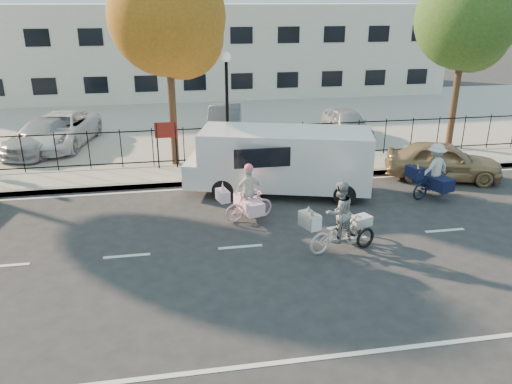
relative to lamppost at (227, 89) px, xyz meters
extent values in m
plane|color=#333334|center=(-0.50, -6.80, -3.11)|extent=(120.00, 120.00, 0.00)
cube|color=#A8A399|center=(-0.50, -1.75, -3.04)|extent=(60.00, 0.10, 0.15)
cube|color=#A8A399|center=(-0.50, -0.70, -3.04)|extent=(60.00, 2.20, 0.15)
cube|color=#A8A399|center=(-0.50, 8.20, -3.04)|extent=(60.00, 15.60, 0.15)
cube|color=silver|center=(-0.50, 18.20, -0.11)|extent=(34.00, 10.00, 6.00)
cylinder|color=black|center=(0.00, 0.00, -0.96)|extent=(0.12, 0.12, 4.00)
sphere|color=white|center=(0.00, 0.00, 1.19)|extent=(0.36, 0.36, 0.36)
cylinder|color=black|center=(-2.70, 0.00, -2.06)|extent=(0.06, 0.06, 1.80)
cylinder|color=black|center=(-2.00, 0.00, -2.06)|extent=(0.06, 0.06, 1.80)
cube|color=#59140F|center=(-2.35, 0.00, -1.46)|extent=(0.85, 0.04, 0.60)
imported|color=silver|center=(2.05, -7.34, -2.63)|extent=(1.93, 1.24, 0.96)
imported|color=white|center=(2.05, -7.34, -2.04)|extent=(0.98, 0.88, 1.67)
cube|color=white|center=(1.16, -7.68, -2.05)|extent=(0.50, 0.66, 0.38)
cone|color=white|center=(1.16, -7.55, -1.80)|extent=(0.15, 0.15, 0.19)
cone|color=white|center=(1.16, -7.81, -1.80)|extent=(0.15, 0.15, 0.19)
torus|color=black|center=(2.79, -7.43, -2.82)|extent=(0.59, 0.29, 0.59)
torus|color=black|center=(2.79, -6.69, -2.82)|extent=(0.59, 0.29, 0.59)
cube|color=white|center=(2.79, -7.06, -2.48)|extent=(0.63, 0.54, 0.27)
imported|color=#FFC2D7|center=(0.02, -5.05, -2.65)|extent=(1.61, 0.83, 0.93)
imported|color=silver|center=(0.02, -5.05, -2.18)|extent=(0.92, 0.57, 1.46)
cube|color=#FFC2D2|center=(-0.79, -5.27, -2.18)|extent=(0.40, 0.57, 0.33)
cone|color=white|center=(-0.79, -5.27, -1.89)|extent=(0.11, 0.11, 0.30)
cube|color=#FFC2D2|center=(0.02, -5.05, -2.60)|extent=(0.81, 1.30, 0.37)
sphere|color=pink|center=(0.02, -5.05, -1.46)|extent=(0.26, 0.26, 0.26)
imported|color=black|center=(6.44, -4.25, -2.65)|extent=(1.88, 1.15, 0.93)
imported|color=silver|center=(6.44, -4.25, -2.07)|extent=(1.19, 0.91, 1.63)
cube|color=#0F1432|center=(5.55, -4.55, -2.08)|extent=(0.48, 0.64, 0.37)
cone|color=gold|center=(5.55, -4.36, -1.87)|extent=(0.12, 0.24, 0.33)
cone|color=gold|center=(5.55, -4.73, -1.87)|extent=(0.12, 0.24, 0.33)
cube|color=#0F1432|center=(6.44, -4.25, -2.54)|extent=(0.97, 1.46, 0.41)
cube|color=white|center=(1.60, -3.00, -1.85)|extent=(6.02, 3.58, 1.89)
cube|color=white|center=(-1.50, -3.00, -2.38)|extent=(1.07, 2.11, 0.84)
cylinder|color=black|center=(-0.40, -3.92, -2.75)|extent=(0.78, 0.46, 0.73)
cylinder|color=black|center=(-0.40, -2.08, -2.75)|extent=(0.78, 0.46, 0.73)
cylinder|color=black|center=(3.59, -3.92, -2.75)|extent=(0.78, 0.46, 0.73)
cylinder|color=black|center=(3.59, -2.08, -2.75)|extent=(0.78, 0.46, 0.73)
imported|color=#9D7E55|center=(7.70, -2.59, -2.41)|extent=(4.44, 2.97, 1.40)
imported|color=#ADAFB5|center=(-7.55, 3.38, -2.29)|extent=(3.44, 4.97, 1.34)
imported|color=white|center=(-7.01, 4.01, -2.24)|extent=(3.31, 5.53, 1.44)
imported|color=#4B4D52|center=(0.38, 4.45, -2.25)|extent=(2.18, 4.51, 1.42)
imported|color=#ABACB3|center=(6.06, 3.31, -2.30)|extent=(1.60, 3.89, 1.32)
cylinder|color=#442D1D|center=(-2.05, 0.50, -0.62)|extent=(0.28, 0.28, 4.98)
sphere|color=#9F6219|center=(-2.05, 0.50, 2.58)|extent=(4.27, 4.27, 4.27)
sphere|color=#9F6219|center=(-1.55, 0.70, 1.87)|extent=(3.13, 3.13, 3.13)
cylinder|color=#442D1D|center=(9.99, 0.94, -0.68)|extent=(0.28, 0.28, 4.87)
sphere|color=#385B1E|center=(9.99, 0.94, 2.45)|extent=(4.17, 4.17, 4.17)
sphere|color=#385B1E|center=(10.49, 1.14, 1.76)|extent=(3.06, 3.06, 3.06)
camera|label=1|loc=(-2.15, -18.76, 3.15)|focal=35.00mm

